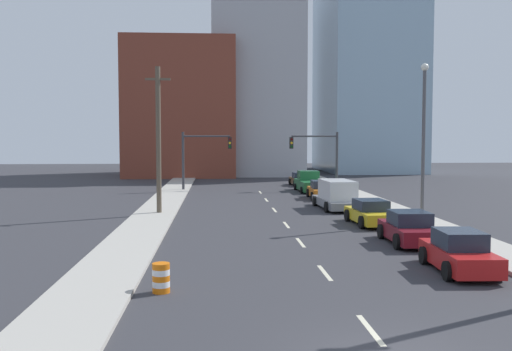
{
  "coord_description": "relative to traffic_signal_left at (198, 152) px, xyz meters",
  "views": [
    {
      "loc": [
        -3.92,
        -12.14,
        4.92
      ],
      "look_at": [
        -1.07,
        29.53,
        2.2
      ],
      "focal_mm": 40.0,
      "sensor_mm": 36.0,
      "label": 1
    }
  ],
  "objects": [
    {
      "name": "building_brick_left",
      "position": [
        -2.95,
        23.76,
        5.12
      ],
      "size": [
        14.0,
        16.0,
        17.5
      ],
      "color": "brown",
      "rests_on": "ground"
    },
    {
      "name": "sedan_red",
      "position": [
        10.64,
        -33.41,
        -2.93
      ],
      "size": [
        2.16,
        4.33,
        1.55
      ],
      "rotation": [
        0.0,
        0.0,
        -0.05
      ],
      "color": "red",
      "rests_on": "ground"
    },
    {
      "name": "traffic_signal_right",
      "position": [
        11.72,
        0.0,
        0.0
      ],
      "size": [
        4.66,
        0.35,
        5.53
      ],
      "color": "#38383D",
      "rests_on": "ground"
    },
    {
      "name": "sedan_brown",
      "position": [
        10.53,
        5.39,
        -3.01
      ],
      "size": [
        2.29,
        4.61,
        1.36
      ],
      "rotation": [
        0.0,
        0.0,
        0.05
      ],
      "color": "brown",
      "rests_on": "ground"
    },
    {
      "name": "pickup_truck_green",
      "position": [
        10.32,
        -1.31,
        -2.87
      ],
      "size": [
        2.46,
        5.81,
        1.89
      ],
      "rotation": [
        0.0,
        0.0,
        0.02
      ],
      "color": "#1E6033",
      "rests_on": "ground"
    },
    {
      "name": "lane_stripe_at_2m",
      "position": [
        5.67,
        -39.46,
        -3.63
      ],
      "size": [
        0.16,
        2.4,
        0.01
      ],
      "primitive_type": "cube",
      "color": "beige",
      "rests_on": "ground"
    },
    {
      "name": "sedan_maroon",
      "position": [
        10.71,
        -27.76,
        -2.93
      ],
      "size": [
        2.25,
        4.41,
        1.53
      ],
      "rotation": [
        0.0,
        0.0,
        -0.02
      ],
      "color": "maroon",
      "rests_on": "ground"
    },
    {
      "name": "lane_stripe_at_33m",
      "position": [
        5.67,
        -8.36,
        -3.63
      ],
      "size": [
        0.16,
        2.4,
        0.01
      ],
      "primitive_type": "cube",
      "color": "beige",
      "rests_on": "ground"
    },
    {
      "name": "building_office_center",
      "position": [
        7.11,
        27.76,
        9.82
      ],
      "size": [
        12.0,
        20.0,
        26.91
      ],
      "color": "#A8A8AD",
      "rests_on": "ground"
    },
    {
      "name": "lane_stripe_at_8m",
      "position": [
        5.67,
        -33.22,
        -3.63
      ],
      "size": [
        0.16,
        2.4,
        0.01
      ],
      "primitive_type": "cube",
      "color": "beige",
      "rests_on": "ground"
    },
    {
      "name": "lane_stripe_at_14m",
      "position": [
        5.67,
        -27.15,
        -3.63
      ],
      "size": [
        0.16,
        2.4,
        0.01
      ],
      "primitive_type": "cube",
      "color": "beige",
      "rests_on": "ground"
    },
    {
      "name": "street_lamp",
      "position": [
        13.63,
        -21.46,
        1.65
      ],
      "size": [
        0.44,
        0.44,
        9.21
      ],
      "color": "#4C4C51",
      "rests_on": "ground"
    },
    {
      "name": "sidewalk_left",
      "position": [
        -2.25,
        5.85,
        -3.56
      ],
      "size": [
        2.7,
        94.62,
        0.15
      ],
      "color": "#ADA89E",
      "rests_on": "ground"
    },
    {
      "name": "lane_stripe_at_20m",
      "position": [
        5.67,
        -21.62,
        -3.63
      ],
      "size": [
        0.16,
        2.4,
        0.01
      ],
      "primitive_type": "cube",
      "color": "beige",
      "rests_on": "ground"
    },
    {
      "name": "sedan_yellow",
      "position": [
        10.49,
        -21.81,
        -2.97
      ],
      "size": [
        2.31,
        4.63,
        1.44
      ],
      "rotation": [
        0.0,
        0.0,
        0.05
      ],
      "color": "gold",
      "rests_on": "ground"
    },
    {
      "name": "traffic_signal_left",
      "position": [
        0.0,
        0.0,
        0.0
      ],
      "size": [
        4.66,
        0.35,
        5.53
      ],
      "color": "#38383D",
      "rests_on": "ground"
    },
    {
      "name": "sidewalk_right",
      "position": [
        13.6,
        5.85,
        -3.56
      ],
      "size": [
        2.7,
        94.62,
        0.15
      ],
      "color": "#ADA89E",
      "rests_on": "ground"
    },
    {
      "name": "building_glass_right",
      "position": [
        24.25,
        31.76,
        12.48
      ],
      "size": [
        13.0,
        20.0,
        32.23
      ],
      "color": "#99B7CC",
      "rests_on": "ground"
    },
    {
      "name": "lane_stripe_at_40m",
      "position": [
        5.67,
        -1.85,
        -3.63
      ],
      "size": [
        0.16,
        2.4,
        0.01
      ],
      "primitive_type": "cube",
      "color": "beige",
      "rests_on": "ground"
    },
    {
      "name": "traffic_barrel",
      "position": [
        -0.05,
        -35.52,
        -3.16
      ],
      "size": [
        0.56,
        0.56,
        0.95
      ],
      "color": "orange",
      "rests_on": "ground"
    },
    {
      "name": "box_truck_gray",
      "position": [
        10.06,
        -14.6,
        -2.66
      ],
      "size": [
        2.67,
        6.03,
        2.03
      ],
      "rotation": [
        0.0,
        0.0,
        0.04
      ],
      "color": "slate",
      "rests_on": "ground"
    },
    {
      "name": "lane_stripe_at_27m",
      "position": [
        5.67,
        -14.78,
        -3.63
      ],
      "size": [
        0.16,
        2.4,
        0.01
      ],
      "primitive_type": "cube",
      "color": "beige",
      "rests_on": "ground"
    },
    {
      "name": "utility_pole_left_mid",
      "position": [
        -2.0,
        -16.71,
        1.23
      ],
      "size": [
        1.6,
        0.32,
        9.49
      ],
      "color": "brown",
      "rests_on": "ground"
    },
    {
      "name": "sedan_orange",
      "position": [
        10.3,
        -7.71,
        -2.95
      ],
      "size": [
        2.31,
        4.64,
        1.49
      ],
      "rotation": [
        0.0,
        0.0,
        -0.04
      ],
      "color": "orange",
      "rests_on": "ground"
    }
  ]
}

